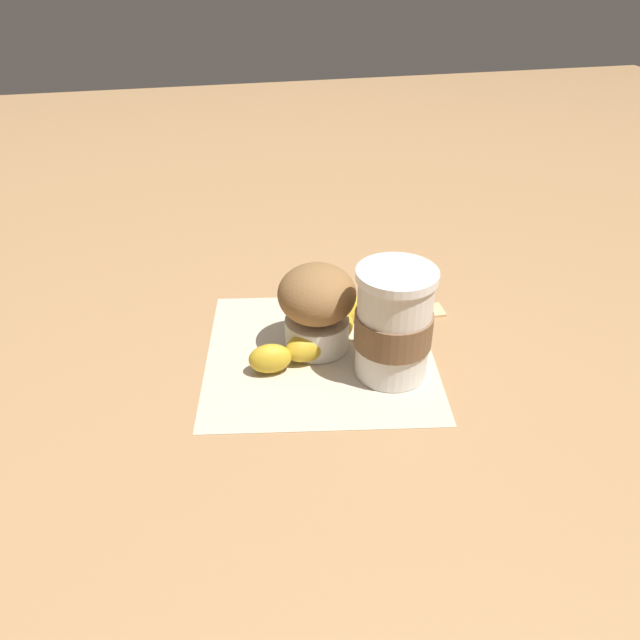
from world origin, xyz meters
TOP-DOWN VIEW (x-y plane):
  - ground_plane at (0.00, 0.00)m, footprint 3.00×3.00m
  - paper_napkin at (0.00, 0.00)m, footprint 0.31×0.31m
  - coffee_cup at (-0.07, 0.05)m, footprint 0.09×0.09m
  - muffin at (0.00, -0.02)m, footprint 0.09×0.09m
  - banana at (0.00, -0.01)m, footprint 0.16×0.13m
  - sugar_packet at (-0.16, -0.06)m, footprint 0.05×0.03m

SIDE VIEW (x-z plane):
  - ground_plane at x=0.00m, z-range 0.00..0.00m
  - paper_napkin at x=0.00m, z-range 0.00..0.00m
  - sugar_packet at x=-0.16m, z-range 0.00..0.01m
  - banana at x=0.00m, z-range 0.00..0.04m
  - muffin at x=0.00m, z-range 0.01..0.11m
  - coffee_cup at x=-0.07m, z-range 0.00..0.13m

